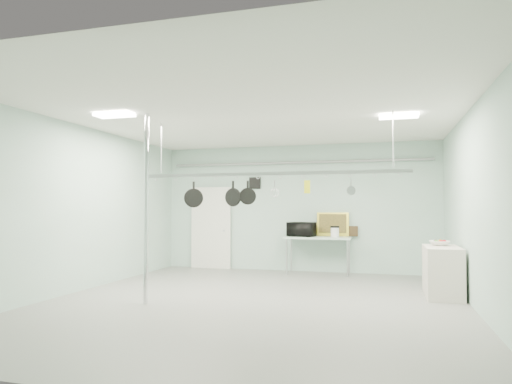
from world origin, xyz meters
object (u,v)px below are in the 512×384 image
(coffee_canister, at_px, (335,232))
(chrome_pole, at_px, (146,208))
(fruit_bowl, at_px, (440,243))
(skillet_left, at_px, (194,194))
(side_cabinet, at_px, (442,272))
(skillet_mid, at_px, (233,193))
(skillet_right, at_px, (248,192))
(prep_table, at_px, (318,240))
(pot_rack, at_px, (269,172))
(microwave, at_px, (302,229))

(coffee_canister, bearing_deg, chrome_pole, -123.81)
(fruit_bowl, relative_size, skillet_left, 0.78)
(side_cabinet, distance_m, skillet_mid, 4.04)
(coffee_canister, relative_size, skillet_right, 0.56)
(prep_table, distance_m, coffee_canister, 0.48)
(side_cabinet, height_order, skillet_left, skillet_left)
(prep_table, relative_size, skillet_left, 3.37)
(coffee_canister, bearing_deg, side_cabinet, -44.02)
(pot_rack, xyz_separation_m, skillet_left, (-1.43, 0.00, -0.38))
(microwave, distance_m, fruit_bowl, 3.48)
(microwave, bearing_deg, pot_rack, 106.05)
(chrome_pole, relative_size, skillet_left, 6.73)
(side_cabinet, relative_size, fruit_bowl, 3.25)
(prep_table, height_order, skillet_mid, skillet_mid)
(prep_table, distance_m, microwave, 0.47)
(coffee_canister, distance_m, skillet_mid, 3.59)
(prep_table, relative_size, microwave, 2.58)
(pot_rack, xyz_separation_m, skillet_mid, (-0.67, 0.00, -0.36))
(coffee_canister, distance_m, fruit_bowl, 2.81)
(chrome_pole, distance_m, fruit_bowl, 5.35)
(chrome_pole, relative_size, fruit_bowl, 8.66)
(chrome_pole, distance_m, skillet_left, 1.04)
(skillet_left, bearing_deg, microwave, 39.06)
(prep_table, height_order, pot_rack, pot_rack)
(microwave, height_order, skillet_left, skillet_left)
(coffee_canister, distance_m, skillet_left, 3.97)
(fruit_bowl, xyz_separation_m, skillet_left, (-4.37, -1.31, 0.90))
(chrome_pole, xyz_separation_m, skillet_right, (1.51, 0.90, 0.28))
(chrome_pole, bearing_deg, microwave, 64.95)
(prep_table, xyz_separation_m, fruit_bowl, (2.53, -1.99, 0.11))
(microwave, bearing_deg, skillet_left, 81.95)
(pot_rack, xyz_separation_m, fruit_bowl, (2.93, 1.31, -1.28))
(chrome_pole, height_order, skillet_mid, chrome_pole)
(prep_table, xyz_separation_m, pot_rack, (-0.40, -3.30, 1.40))
(chrome_pole, bearing_deg, skillet_mid, 36.13)
(prep_table, distance_m, skillet_left, 3.91)
(skillet_left, xyz_separation_m, skillet_right, (1.04, 0.00, 0.04))
(coffee_canister, bearing_deg, skillet_left, -125.48)
(chrome_pole, xyz_separation_m, microwave, (1.92, 4.10, -0.52))
(microwave, height_order, fruit_bowl, microwave)
(pot_rack, bearing_deg, chrome_pole, -154.65)
(skillet_mid, bearing_deg, coffee_canister, 76.97)
(microwave, relative_size, coffee_canister, 2.74)
(skillet_left, xyz_separation_m, skillet_mid, (0.77, 0.00, 0.02))
(microwave, bearing_deg, skillet_mid, 94.28)
(chrome_pole, distance_m, pot_rack, 2.19)
(skillet_left, bearing_deg, coffee_canister, 27.96)
(prep_table, bearing_deg, fruit_bowl, -38.17)
(chrome_pole, xyz_separation_m, pot_rack, (1.90, 0.90, 0.63))
(prep_table, bearing_deg, chrome_pole, -118.71)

